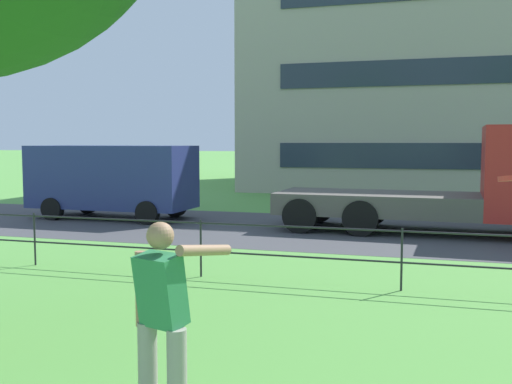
{
  "coord_description": "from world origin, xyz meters",
  "views": [
    {
      "loc": [
        0.42,
        2.06,
        2.34
      ],
      "look_at": [
        -1.62,
        8.88,
        1.74
      ],
      "focal_mm": 41.38,
      "sensor_mm": 36.0,
      "label": 1
    }
  ],
  "objects": [
    {
      "name": "street_strip",
      "position": [
        0.0,
        17.48,
        0.0
      ],
      "size": [
        80.0,
        6.52,
        0.01
      ],
      "primitive_type": "cube",
      "color": "#424247",
      "rests_on": "ground"
    },
    {
      "name": "person_thrower",
      "position": [
        -1.62,
        6.27,
        0.93
      ],
      "size": [
        0.68,
        0.74,
        1.72
      ],
      "color": "gray",
      "rests_on": "ground"
    },
    {
      "name": "park_fence",
      "position": [
        0.0,
        11.5,
        0.67
      ],
      "size": [
        34.08,
        0.04,
        1.0
      ],
      "color": "#232328",
      "rests_on": "ground"
    },
    {
      "name": "flatbed_truck_far_left",
      "position": [
        1.22,
        17.79,
        1.22
      ],
      "size": [
        7.38,
        2.66,
        2.75
      ],
      "color": "#B22323",
      "rests_on": "ground"
    },
    {
      "name": "panel_van_far_right",
      "position": [
        -8.99,
        18.12,
        1.27
      ],
      "size": [
        5.03,
        2.17,
        2.24
      ],
      "color": "navy",
      "rests_on": "ground"
    }
  ]
}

